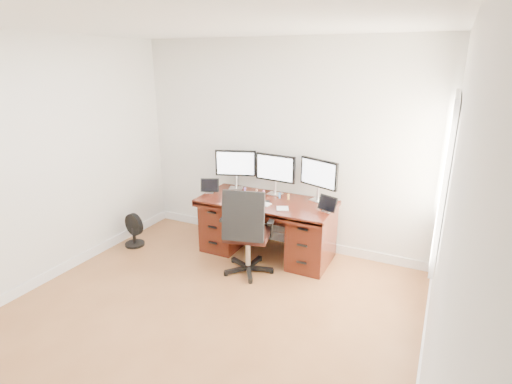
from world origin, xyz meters
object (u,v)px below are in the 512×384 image
at_px(floor_fan, 134,230).
at_px(monitor_center, 275,169).
at_px(desk, 267,225).
at_px(keyboard, 260,203).
at_px(office_chair, 247,246).

height_order(floor_fan, monitor_center, monitor_center).
xyz_separation_m(desk, keyboard, (-0.02, -0.17, 0.36)).
distance_m(office_chair, floor_fan, 1.74).
relative_size(office_chair, keyboard, 4.06).
distance_m(office_chair, keyboard, 0.57).
height_order(desk, monitor_center, monitor_center).
bearing_deg(monitor_center, desk, -85.84).
height_order(desk, keyboard, keyboard).
bearing_deg(monitor_center, office_chair, -85.84).
relative_size(monitor_center, keyboard, 2.07).
height_order(office_chair, floor_fan, office_chair).
xyz_separation_m(office_chair, keyboard, (-0.02, 0.40, 0.40)).
xyz_separation_m(floor_fan, keyboard, (1.72, 0.40, 0.54)).
height_order(office_chair, keyboard, office_chair).
bearing_deg(keyboard, monitor_center, 97.29).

